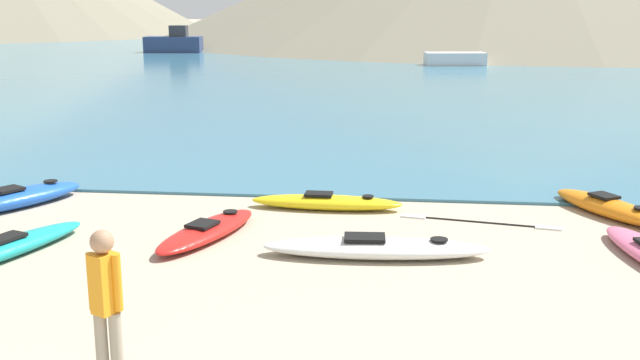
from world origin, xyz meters
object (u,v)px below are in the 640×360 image
Objects in this scene: kayak_on_sand_7 at (376,248)px; moored_boat_0 at (455,59)px; kayak_on_sand_1 at (326,202)px; loose_paddle at (479,222)px; kayak_on_sand_0 at (609,207)px; kayak_on_sand_6 at (207,230)px; kayak_on_sand_2 at (16,198)px; moored_boat_2 at (174,43)px; person_near_foreground at (106,301)px.

moored_boat_0 is (3.42, 37.37, 0.31)m from kayak_on_sand_7.
kayak_on_sand_1 is 1.03× the size of loose_paddle.
moored_boat_0 reaches higher than kayak_on_sand_7.
kayak_on_sand_0 reaches higher than kayak_on_sand_6.
kayak_on_sand_7 is at bearing -95.23° from moored_boat_0.
kayak_on_sand_2 is 0.60× the size of moored_boat_2.
person_near_foreground reaches higher than kayak_on_sand_7.
kayak_on_sand_1 is at bearing -178.60° from kayak_on_sand_0.
kayak_on_sand_0 is 5.15m from kayak_on_sand_1.
moored_boat_0 reaches higher than kayak_on_sand_6.
person_near_foreground reaches higher than kayak_on_sand_1.
person_near_foreground is at bearing -97.97° from moored_boat_0.
person_near_foreground is 0.43× the size of moored_boat_0.
kayak_on_sand_2 is at bearing 179.67° from loose_paddle.
kayak_on_sand_2 is 7.21m from kayak_on_sand_7.
kayak_on_sand_1 is at bearing 167.87° from loose_paddle.
kayak_on_sand_0 is at bearing 1.40° from kayak_on_sand_1.
moored_boat_0 is (10.32, 35.28, 0.27)m from kayak_on_sand_2.
kayak_on_sand_0 is 9.73m from person_near_foreground.
kayak_on_sand_2 is 4.35m from kayak_on_sand_6.
kayak_on_sand_1 is at bearing -97.31° from moored_boat_0.
moored_boat_0 reaches higher than kayak_on_sand_2.
kayak_on_sand_1 is 5.89m from kayak_on_sand_2.
kayak_on_sand_7 is 2.69m from loose_paddle.
loose_paddle is (-2.37, -0.72, -0.15)m from kayak_on_sand_0.
moored_boat_2 is (-18.11, 48.08, 0.66)m from kayak_on_sand_7.
kayak_on_sand_0 is 0.95× the size of loose_paddle.
kayak_on_sand_6 is at bearing -72.11° from moored_boat_2.
kayak_on_sand_2 reaches higher than loose_paddle.
kayak_on_sand_7 is 51.38m from moored_boat_2.
kayak_on_sand_2 is 47.34m from moored_boat_2.
moored_boat_2 is 50.14m from loose_paddle.
kayak_on_sand_2 reaches higher than kayak_on_sand_6.
kayak_on_sand_2 is at bearing -174.67° from kayak_on_sand_1.
person_near_foreground is at bearing -101.20° from kayak_on_sand_1.
moored_boat_2 is (-22.22, 45.32, 0.64)m from kayak_on_sand_0.
kayak_on_sand_6 is (4.10, -1.45, -0.05)m from kayak_on_sand_2.
moored_boat_2 is (-21.53, 10.71, 0.35)m from moored_boat_0.
kayak_on_sand_6 is at bearing -162.88° from loose_paddle.
kayak_on_sand_0 is 7.23m from kayak_on_sand_6.
person_near_foreground is (0.37, -5.03, 0.83)m from kayak_on_sand_6.
moored_boat_2 is at bearing 107.89° from kayak_on_sand_6.
kayak_on_sand_6 is (-1.76, -2.00, -0.01)m from kayak_on_sand_1.
moored_boat_0 is (-0.69, 34.61, 0.29)m from kayak_on_sand_0.
person_near_foreground reaches higher than moored_boat_0.
person_near_foreground is (-2.43, -4.39, 0.82)m from kayak_on_sand_7.
kayak_on_sand_6 is 4.75m from loose_paddle.
kayak_on_sand_7 is (1.04, -2.64, 0.01)m from kayak_on_sand_1.
loose_paddle is (4.17, 6.43, -0.94)m from person_near_foreground.
kayak_on_sand_0 is at bearing 16.97° from loose_paddle.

